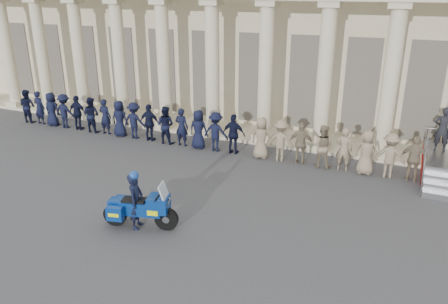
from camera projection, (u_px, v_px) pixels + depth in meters
ground at (145, 212)px, 14.04m from camera, size 90.00×90.00×0.00m
building at (282, 29)px, 25.08m from camera, size 40.00×12.50×9.00m
officer_rank at (187, 128)px, 19.60m from camera, size 20.03×0.67×1.76m
motorcycle at (141, 208)px, 12.96m from camera, size 2.29×1.17×1.49m
rider at (136, 200)px, 12.89m from camera, size 0.56×0.72×1.83m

